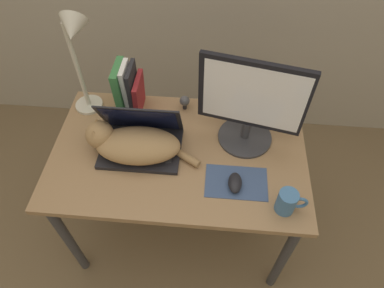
{
  "coord_description": "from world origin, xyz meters",
  "views": [
    {
      "loc": [
        0.14,
        -0.57,
        1.88
      ],
      "look_at": [
        0.06,
        0.31,
        0.8
      ],
      "focal_mm": 32.0,
      "sensor_mm": 36.0,
      "label": 1
    }
  ],
  "objects_px": {
    "computer_mouse": "(235,183)",
    "mug": "(288,202)",
    "cat": "(132,144)",
    "desk_lamp": "(76,48)",
    "webcam": "(184,101)",
    "laptop": "(141,139)",
    "book_row": "(129,90)",
    "external_monitor": "(251,104)"
  },
  "relations": [
    {
      "from": "computer_mouse",
      "to": "mug",
      "type": "xyz_separation_m",
      "value": [
        0.19,
        -0.09,
        0.03
      ]
    },
    {
      "from": "desk_lamp",
      "to": "webcam",
      "type": "distance_m",
      "value": 0.53
    },
    {
      "from": "cat",
      "to": "webcam",
      "type": "relative_size",
      "value": 6.66
    },
    {
      "from": "cat",
      "to": "webcam",
      "type": "bearing_deg",
      "value": 57.46
    },
    {
      "from": "book_row",
      "to": "desk_lamp",
      "type": "bearing_deg",
      "value": -171.22
    },
    {
      "from": "webcam",
      "to": "external_monitor",
      "type": "bearing_deg",
      "value": -29.49
    },
    {
      "from": "computer_mouse",
      "to": "book_row",
      "type": "xyz_separation_m",
      "value": [
        -0.5,
        0.4,
        0.1
      ]
    },
    {
      "from": "cat",
      "to": "webcam",
      "type": "xyz_separation_m",
      "value": [
        0.19,
        0.29,
        -0.02
      ]
    },
    {
      "from": "external_monitor",
      "to": "computer_mouse",
      "type": "distance_m",
      "value": 0.32
    },
    {
      "from": "book_row",
      "to": "mug",
      "type": "relative_size",
      "value": 2.17
    },
    {
      "from": "book_row",
      "to": "desk_lamp",
      "type": "distance_m",
      "value": 0.29
    },
    {
      "from": "book_row",
      "to": "cat",
      "type": "bearing_deg",
      "value": -76.93
    },
    {
      "from": "webcam",
      "to": "laptop",
      "type": "bearing_deg",
      "value": -122.51
    },
    {
      "from": "desk_lamp",
      "to": "mug",
      "type": "bearing_deg",
      "value": -27.75
    },
    {
      "from": "cat",
      "to": "mug",
      "type": "distance_m",
      "value": 0.66
    },
    {
      "from": "cat",
      "to": "desk_lamp",
      "type": "distance_m",
      "value": 0.44
    },
    {
      "from": "book_row",
      "to": "desk_lamp",
      "type": "relative_size",
      "value": 0.49
    },
    {
      "from": "book_row",
      "to": "webcam",
      "type": "relative_size",
      "value": 3.46
    },
    {
      "from": "laptop",
      "to": "book_row",
      "type": "xyz_separation_m",
      "value": [
        -0.09,
        0.23,
        0.07
      ]
    },
    {
      "from": "laptop",
      "to": "cat",
      "type": "bearing_deg",
      "value": -122.71
    },
    {
      "from": "desk_lamp",
      "to": "webcam",
      "type": "relative_size",
      "value": 7.06
    },
    {
      "from": "laptop",
      "to": "computer_mouse",
      "type": "xyz_separation_m",
      "value": [
        0.41,
        -0.17,
        -0.02
      ]
    },
    {
      "from": "external_monitor",
      "to": "computer_mouse",
      "type": "height_order",
      "value": "external_monitor"
    },
    {
      "from": "external_monitor",
      "to": "mug",
      "type": "bearing_deg",
      "value": -66.44
    },
    {
      "from": "computer_mouse",
      "to": "webcam",
      "type": "xyz_separation_m",
      "value": [
        -0.25,
        0.42,
        0.03
      ]
    },
    {
      "from": "cat",
      "to": "book_row",
      "type": "bearing_deg",
      "value": 103.07
    },
    {
      "from": "laptop",
      "to": "desk_lamp",
      "type": "height_order",
      "value": "desk_lamp"
    },
    {
      "from": "cat",
      "to": "book_row",
      "type": "height_order",
      "value": "book_row"
    },
    {
      "from": "computer_mouse",
      "to": "desk_lamp",
      "type": "relative_size",
      "value": 0.19
    },
    {
      "from": "laptop",
      "to": "webcam",
      "type": "height_order",
      "value": "laptop"
    },
    {
      "from": "desk_lamp",
      "to": "book_row",
      "type": "bearing_deg",
      "value": 8.78
    },
    {
      "from": "external_monitor",
      "to": "computer_mouse",
      "type": "relative_size",
      "value": 4.45
    },
    {
      "from": "book_row",
      "to": "external_monitor",
      "type": "bearing_deg",
      "value": -14.33
    },
    {
      "from": "cat",
      "to": "desk_lamp",
      "type": "bearing_deg",
      "value": 134.48
    },
    {
      "from": "computer_mouse",
      "to": "book_row",
      "type": "height_order",
      "value": "book_row"
    },
    {
      "from": "computer_mouse",
      "to": "book_row",
      "type": "distance_m",
      "value": 0.64
    },
    {
      "from": "book_row",
      "to": "mug",
      "type": "height_order",
      "value": "book_row"
    },
    {
      "from": "external_monitor",
      "to": "mug",
      "type": "distance_m",
      "value": 0.41
    },
    {
      "from": "laptop",
      "to": "webcam",
      "type": "distance_m",
      "value": 0.3
    },
    {
      "from": "external_monitor",
      "to": "desk_lamp",
      "type": "xyz_separation_m",
      "value": [
        -0.72,
        0.11,
        0.14
      ]
    },
    {
      "from": "cat",
      "to": "webcam",
      "type": "distance_m",
      "value": 0.35
    },
    {
      "from": "cat",
      "to": "desk_lamp",
      "type": "relative_size",
      "value": 0.94
    }
  ]
}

